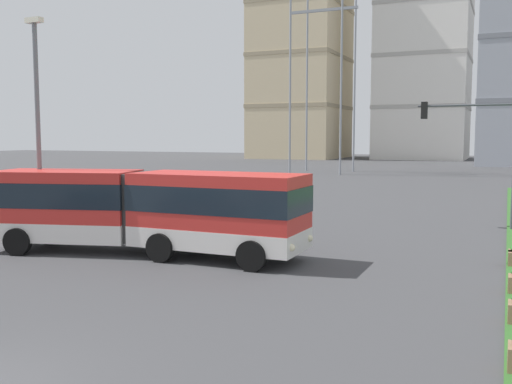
% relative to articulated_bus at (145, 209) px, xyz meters
% --- Properties ---
extents(articulated_bus, '(12.00, 4.12, 3.00)m').
position_rel_articulated_bus_xyz_m(articulated_bus, '(0.00, 0.00, 0.00)').
color(articulated_bus, red).
rests_on(articulated_bus, ground).
extents(car_navy_sedan, '(4.48, 2.19, 1.58)m').
position_rel_articulated_bus_xyz_m(car_navy_sedan, '(-2.34, 9.27, -0.90)').
color(car_navy_sedan, '#19234C').
rests_on(car_navy_sedan, ground).
extents(traffic_light_far_right, '(4.37, 0.28, 5.90)m').
position_rel_articulated_bus_xyz_m(traffic_light_far_right, '(10.76, 11.07, 2.44)').
color(traffic_light_far_right, '#474C51').
rests_on(traffic_light_far_right, ground).
extents(streetlight_left, '(0.70, 0.28, 8.77)m').
position_rel_articulated_bus_xyz_m(streetlight_left, '(-4.80, -0.14, 3.18)').
color(streetlight_left, slate).
rests_on(streetlight_left, ground).
extents(apartment_tower_west, '(16.40, 19.11, 48.38)m').
position_rel_articulated_bus_xyz_m(apartment_tower_west, '(-26.30, 92.42, 22.56)').
color(apartment_tower_west, beige).
rests_on(apartment_tower_west, ground).
extents(apartment_tower_westcentre, '(16.40, 17.51, 36.94)m').
position_rel_articulated_bus_xyz_m(apartment_tower_westcentre, '(-3.22, 96.42, 16.84)').
color(apartment_tower_westcentre, silver).
rests_on(apartment_tower_westcentre, ground).
extents(transmission_pylon, '(9.00, 6.24, 28.73)m').
position_rel_articulated_bus_xyz_m(transmission_pylon, '(-8.23, 48.40, 14.12)').
color(transmission_pylon, gray).
rests_on(transmission_pylon, ground).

